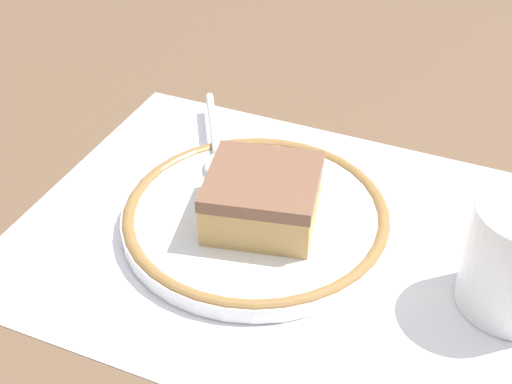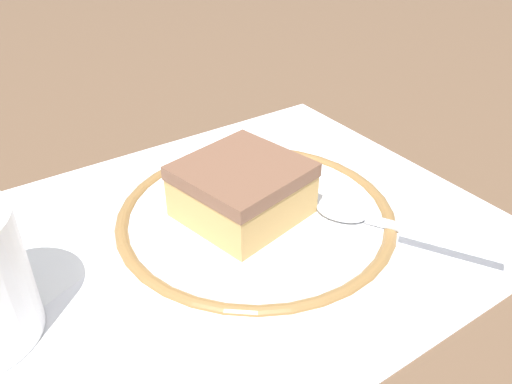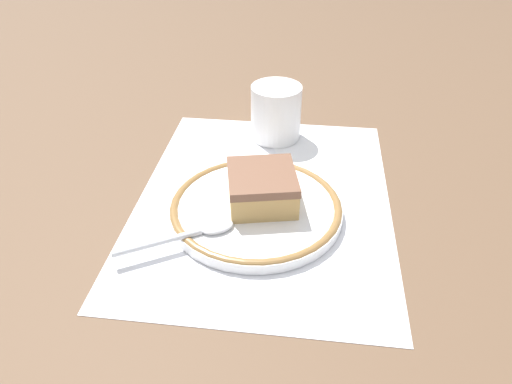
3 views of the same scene
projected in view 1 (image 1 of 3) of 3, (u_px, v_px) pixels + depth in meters
ground_plane at (291, 241)px, 0.58m from camera, size 2.40×2.40×0.00m
placemat at (291, 241)px, 0.58m from camera, size 0.43×0.32×0.00m
plate at (256, 217)px, 0.59m from camera, size 0.21×0.21×0.02m
cake_slice at (261, 200)px, 0.56m from camera, size 0.10×0.10×0.04m
spoon at (216, 148)px, 0.65m from camera, size 0.08×0.13×0.01m
napkin at (404, 344)px, 0.50m from camera, size 0.17×0.15×0.00m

